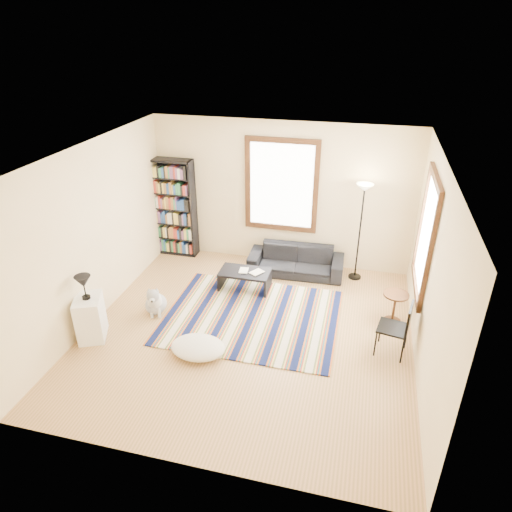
% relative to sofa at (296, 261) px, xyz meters
% --- Properties ---
extents(floor, '(5.00, 5.00, 0.10)m').
position_rel_sofa_xyz_m(floor, '(-0.40, -2.05, -0.31)').
color(floor, tan).
rests_on(floor, ground).
extents(ceiling, '(5.00, 5.00, 0.10)m').
position_rel_sofa_xyz_m(ceiling, '(-0.40, -2.05, 2.59)').
color(ceiling, white).
rests_on(ceiling, floor).
extents(wall_back, '(5.00, 0.10, 2.80)m').
position_rel_sofa_xyz_m(wall_back, '(-0.40, 0.50, 1.14)').
color(wall_back, beige).
rests_on(wall_back, floor).
extents(wall_front, '(5.00, 0.10, 2.80)m').
position_rel_sofa_xyz_m(wall_front, '(-0.40, -4.60, 1.14)').
color(wall_front, beige).
rests_on(wall_front, floor).
extents(wall_left, '(0.10, 5.00, 2.80)m').
position_rel_sofa_xyz_m(wall_left, '(-2.95, -2.05, 1.14)').
color(wall_left, beige).
rests_on(wall_left, floor).
extents(wall_right, '(0.10, 5.00, 2.80)m').
position_rel_sofa_xyz_m(wall_right, '(2.15, -2.05, 1.14)').
color(wall_right, beige).
rests_on(wall_right, floor).
extents(window_back, '(1.20, 0.06, 1.60)m').
position_rel_sofa_xyz_m(window_back, '(-0.40, 0.42, 1.34)').
color(window_back, white).
rests_on(window_back, wall_back).
extents(window_right, '(0.06, 1.20, 1.60)m').
position_rel_sofa_xyz_m(window_right, '(2.07, -1.25, 1.34)').
color(window_right, white).
rests_on(window_right, wall_right).
extents(rug, '(2.82, 2.25, 0.02)m').
position_rel_sofa_xyz_m(rug, '(-0.45, -1.64, -0.25)').
color(rug, '#0B1339').
rests_on(rug, floor).
extents(sofa, '(0.77, 1.82, 0.53)m').
position_rel_sofa_xyz_m(sofa, '(0.00, 0.00, 0.00)').
color(sofa, black).
rests_on(sofa, floor).
extents(bookshelf, '(0.90, 0.30, 2.00)m').
position_rel_sofa_xyz_m(bookshelf, '(-2.57, 0.27, 0.74)').
color(bookshelf, black).
rests_on(bookshelf, floor).
extents(coffee_table, '(1.03, 0.83, 0.36)m').
position_rel_sofa_xyz_m(coffee_table, '(-0.80, -0.80, -0.08)').
color(coffee_table, black).
rests_on(coffee_table, floor).
extents(book_a, '(0.23, 0.18, 0.02)m').
position_rel_sofa_xyz_m(book_a, '(-0.90, -0.80, 0.11)').
color(book_a, beige).
rests_on(book_a, coffee_table).
extents(book_b, '(0.28, 0.29, 0.02)m').
position_rel_sofa_xyz_m(book_b, '(-0.65, -0.75, 0.11)').
color(book_b, beige).
rests_on(book_b, coffee_table).
extents(floor_cushion, '(0.99, 0.87, 0.20)m').
position_rel_sofa_xyz_m(floor_cushion, '(-0.99, -2.72, -0.16)').
color(floor_cushion, silver).
rests_on(floor_cushion, floor).
extents(floor_lamp, '(0.38, 0.38, 1.86)m').
position_rel_sofa_xyz_m(floor_lamp, '(1.13, 0.10, 0.67)').
color(floor_lamp, black).
rests_on(floor_lamp, floor).
extents(side_table, '(0.43, 0.43, 0.54)m').
position_rel_sofa_xyz_m(side_table, '(1.80, -1.22, 0.01)').
color(side_table, '#442311').
rests_on(side_table, floor).
extents(folding_chair, '(0.49, 0.47, 0.86)m').
position_rel_sofa_xyz_m(folding_chair, '(1.75, -2.00, 0.17)').
color(folding_chair, black).
rests_on(folding_chair, floor).
extents(white_cabinet, '(0.55, 0.61, 0.70)m').
position_rel_sofa_xyz_m(white_cabinet, '(-2.70, -2.74, 0.09)').
color(white_cabinet, white).
rests_on(white_cabinet, floor).
extents(table_lamp, '(0.31, 0.31, 0.38)m').
position_rel_sofa_xyz_m(table_lamp, '(-2.70, -2.74, 0.63)').
color(table_lamp, black).
rests_on(table_lamp, white_cabinet).
extents(dog, '(0.53, 0.63, 0.54)m').
position_rel_sofa_xyz_m(dog, '(-2.04, -1.89, 0.01)').
color(dog, beige).
rests_on(dog, floor).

